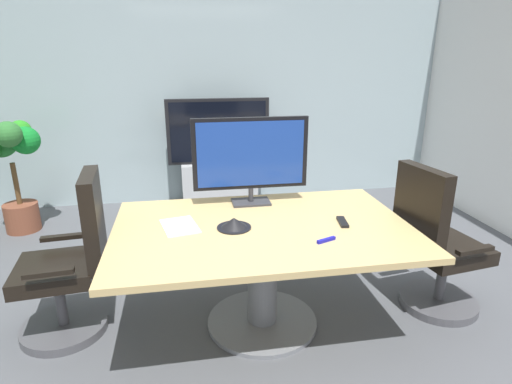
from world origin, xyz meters
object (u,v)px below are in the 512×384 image
object	(u,v)px
tv_monitor	(251,156)
conference_phone	(234,224)
conference_table	(263,251)
office_chair_right	(435,252)
office_chair_left	(71,269)
potted_plant	(11,161)
wall_display_unit	(219,171)
remote_control	(343,222)

from	to	relation	value
tv_monitor	conference_phone	xyz separation A→B (m)	(-0.18, -0.46, -0.33)
conference_table	office_chair_right	world-z (taller)	office_chair_right
office_chair_left	conference_phone	world-z (taller)	office_chair_left
potted_plant	conference_phone	size ratio (longest dim) A/B	5.41
office_chair_left	tv_monitor	bearing A→B (deg)	97.90
tv_monitor	wall_display_unit	size ratio (longest dim) A/B	0.64
remote_control	office_chair_right	bearing A→B (deg)	10.45
office_chair_left	remote_control	xyz separation A→B (m)	(1.77, -0.20, 0.29)
office_chair_right	potted_plant	bearing A→B (deg)	50.48
office_chair_left	conference_table	bearing A→B (deg)	77.25
wall_display_unit	potted_plant	world-z (taller)	wall_display_unit
office_chair_left	office_chair_right	world-z (taller)	same
conference_table	remote_control	distance (m)	0.56
conference_table	tv_monitor	distance (m)	0.70
conference_table	office_chair_left	size ratio (longest dim) A/B	1.75
conference_table	wall_display_unit	xyz separation A→B (m)	(-0.07, 2.45, -0.12)
conference_table	remote_control	world-z (taller)	remote_control
potted_plant	conference_phone	distance (m)	2.88
office_chair_right	conference_phone	size ratio (longest dim) A/B	4.95
office_chair_right	wall_display_unit	distance (m)	2.80
office_chair_left	office_chair_right	bearing A→B (deg)	80.17
conference_table	office_chair_right	xyz separation A→B (m)	(1.24, -0.03, -0.10)
potted_plant	remote_control	bearing A→B (deg)	-37.37
remote_control	office_chair_left	bearing A→B (deg)	-177.52
office_chair_left	tv_monitor	size ratio (longest dim) A/B	1.30
office_chair_left	wall_display_unit	bearing A→B (deg)	147.21
office_chair_left	conference_phone	xyz separation A→B (m)	(1.06, -0.16, 0.31)
office_chair_right	potted_plant	size ratio (longest dim) A/B	0.92
office_chair_right	wall_display_unit	bearing A→B (deg)	19.29
remote_control	tv_monitor	bearing A→B (deg)	145.66
office_chair_left	office_chair_right	distance (m)	2.50
conference_phone	tv_monitor	bearing A→B (deg)	68.20
conference_phone	remote_control	xyz separation A→B (m)	(0.71, -0.04, -0.02)
office_chair_right	conference_phone	xyz separation A→B (m)	(-1.43, 0.02, 0.31)
wall_display_unit	remote_control	size ratio (longest dim) A/B	7.71
office_chair_left	tv_monitor	xyz separation A→B (m)	(1.24, 0.30, 0.64)
potted_plant	wall_display_unit	bearing A→B (deg)	10.78
office_chair_right	remote_control	bearing A→B (deg)	82.94
tv_monitor	remote_control	distance (m)	0.81
potted_plant	conference_phone	xyz separation A→B (m)	(2.02, -2.05, 0.00)
office_chair_left	remote_control	world-z (taller)	office_chair_left
office_chair_left	wall_display_unit	world-z (taller)	wall_display_unit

